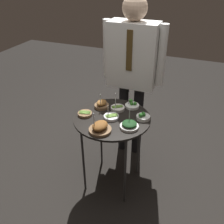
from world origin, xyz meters
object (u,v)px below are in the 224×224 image
object	(u,v)px
bowl_broccoli_back_right	(132,105)
waiter_figure	(133,63)
bowl_asparagus_front_center	(117,108)
bowl_roast_near_rim	(102,104)
bowl_asparagus_far_rim	(112,117)
bowl_spinach_mid_left	(129,125)
bowl_asparagus_back_left	(85,114)
bowl_broccoli_mid_right	(143,117)
bowl_roast_center	(100,128)
serving_cart	(112,123)

from	to	relation	value
bowl_broccoli_back_right	waiter_figure	size ratio (longest dim) A/B	0.08
bowl_asparagus_front_center	bowl_roast_near_rim	size ratio (longest dim) A/B	1.18
bowl_asparagus_far_rim	bowl_spinach_mid_left	bearing A→B (deg)	-23.49
bowl_spinach_mid_left	bowl_asparagus_far_rim	bearing A→B (deg)	156.51
bowl_asparagus_back_left	bowl_broccoli_back_right	distance (m)	0.44
bowl_asparagus_front_center	bowl_roast_near_rim	world-z (taller)	bowl_asparagus_front_center
bowl_broccoli_back_right	bowl_asparagus_front_center	xyz separation A→B (m)	(-0.11, -0.09, -0.00)
bowl_asparagus_back_left	bowl_broccoli_mid_right	bearing A→B (deg)	14.07
bowl_spinach_mid_left	waiter_figure	size ratio (longest dim) A/B	0.09
bowl_asparagus_far_rim	bowl_broccoli_mid_right	world-z (taller)	bowl_asparagus_far_rim
bowl_roast_near_rim	bowl_asparagus_back_left	bearing A→B (deg)	-115.09
bowl_broccoli_mid_right	bowl_asparagus_back_left	bearing A→B (deg)	-165.93
bowl_asparagus_far_rim	bowl_broccoli_mid_right	distance (m)	0.26
bowl_asparagus_back_left	bowl_roast_center	bearing A→B (deg)	-38.02
bowl_asparagus_far_rim	bowl_broccoli_back_right	world-z (taller)	bowl_broccoli_back_right
serving_cart	waiter_figure	xyz separation A→B (m)	(0.00, 0.53, 0.36)
bowl_asparagus_far_rim	bowl_asparagus_back_left	size ratio (longest dim) A/B	1.05
bowl_broccoli_mid_right	serving_cart	bearing A→B (deg)	-165.13
bowl_broccoli_back_right	waiter_figure	bearing A→B (deg)	108.26
bowl_roast_near_rim	waiter_figure	xyz separation A→B (m)	(0.15, 0.41, 0.27)
bowl_broccoli_mid_right	bowl_spinach_mid_left	distance (m)	0.18
bowl_roast_center	bowl_roast_near_rim	distance (m)	0.37
bowl_asparagus_far_rim	serving_cart	bearing A→B (deg)	100.31
bowl_asparagus_far_rim	waiter_figure	xyz separation A→B (m)	(0.00, 0.55, 0.28)
bowl_asparagus_back_left	bowl_spinach_mid_left	xyz separation A→B (m)	(0.41, -0.04, 0.01)
bowl_asparagus_far_rim	bowl_asparagus_front_center	size ratio (longest dim) A/B	0.73
serving_cart	bowl_spinach_mid_left	size ratio (longest dim) A/B	4.99
bowl_asparagus_front_center	bowl_roast_center	distance (m)	0.36
serving_cart	bowl_spinach_mid_left	world-z (taller)	bowl_spinach_mid_left
bowl_asparagus_front_center	bowl_asparagus_back_left	bearing A→B (deg)	-140.14
bowl_asparagus_front_center	waiter_figure	xyz separation A→B (m)	(0.01, 0.40, 0.28)
bowl_roast_center	waiter_figure	world-z (taller)	waiter_figure
bowl_broccoli_mid_right	bowl_roast_center	xyz separation A→B (m)	(-0.26, -0.29, 0.01)
bowl_broccoli_back_right	bowl_asparagus_front_center	bearing A→B (deg)	-139.15
bowl_broccoli_mid_right	bowl_roast_near_rim	distance (m)	0.40
bowl_asparagus_far_rim	bowl_broccoli_back_right	distance (m)	0.26
bowl_spinach_mid_left	bowl_roast_center	xyz separation A→B (m)	(-0.20, -0.13, 0.01)
bowl_asparagus_back_left	bowl_asparagus_front_center	xyz separation A→B (m)	(0.23, 0.19, 0.00)
bowl_broccoli_mid_right	bowl_broccoli_back_right	distance (m)	0.22
bowl_broccoli_back_right	bowl_roast_near_rim	bearing A→B (deg)	-156.67
bowl_asparagus_back_left	bowl_asparagus_front_center	bearing A→B (deg)	39.86
serving_cart	bowl_asparagus_front_center	xyz separation A→B (m)	(-0.00, 0.14, 0.07)
bowl_spinach_mid_left	waiter_figure	distance (m)	0.71
bowl_spinach_mid_left	bowl_roast_center	bearing A→B (deg)	-146.88
bowl_broccoli_mid_right	bowl_asparagus_back_left	distance (m)	0.49
bowl_asparagus_far_rim	bowl_roast_center	distance (m)	0.21
serving_cart	bowl_asparagus_far_rim	size ratio (longest dim) A/B	5.79
serving_cart	bowl_asparagus_far_rim	world-z (taller)	bowl_asparagus_far_rim
bowl_broccoli_back_right	bowl_asparagus_front_center	size ratio (longest dim) A/B	0.78
bowl_asparagus_front_center	waiter_figure	bearing A→B (deg)	88.97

